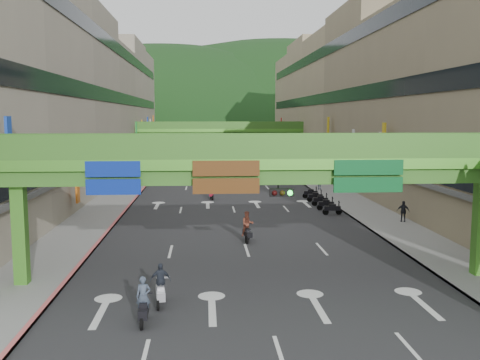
# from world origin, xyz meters

# --- Properties ---
(ground) EXTENTS (320.00, 320.00, 0.00)m
(ground) POSITION_xyz_m (0.00, 0.00, 0.00)
(ground) COLOR black
(ground) RESTS_ON ground
(road_slab) EXTENTS (18.00, 140.00, 0.02)m
(road_slab) POSITION_xyz_m (0.00, 50.00, 0.01)
(road_slab) COLOR #28282B
(road_slab) RESTS_ON ground
(sidewalk_left) EXTENTS (4.00, 140.00, 0.15)m
(sidewalk_left) POSITION_xyz_m (-11.00, 50.00, 0.07)
(sidewalk_left) COLOR gray
(sidewalk_left) RESTS_ON ground
(sidewalk_right) EXTENTS (4.00, 140.00, 0.15)m
(sidewalk_right) POSITION_xyz_m (11.00, 50.00, 0.07)
(sidewalk_right) COLOR gray
(sidewalk_right) RESTS_ON ground
(curb_left) EXTENTS (0.20, 140.00, 0.18)m
(curb_left) POSITION_xyz_m (-9.10, 50.00, 0.09)
(curb_left) COLOR #CC5959
(curb_left) RESTS_ON ground
(curb_right) EXTENTS (0.20, 140.00, 0.18)m
(curb_right) POSITION_xyz_m (9.10, 50.00, 0.09)
(curb_right) COLOR gray
(curb_right) RESTS_ON ground
(building_row_left) EXTENTS (12.80, 95.00, 19.00)m
(building_row_left) POSITION_xyz_m (-18.93, 50.00, 9.46)
(building_row_left) COLOR #9E937F
(building_row_left) RESTS_ON ground
(building_row_right) EXTENTS (12.80, 95.00, 19.00)m
(building_row_right) POSITION_xyz_m (18.93, 50.00, 9.46)
(building_row_right) COLOR gray
(building_row_right) RESTS_ON ground
(overpass_near) EXTENTS (28.00, 12.27, 7.10)m
(overpass_near) POSITION_xyz_m (0.93, 5.38, 5.21)
(overpass_near) COLOR #4C9E2D
(overpass_near) RESTS_ON ground
(overpass_far) EXTENTS (28.00, 2.20, 7.10)m
(overpass_far) POSITION_xyz_m (0.00, 65.00, 5.40)
(overpass_far) COLOR #4C9E2D
(overpass_far) RESTS_ON ground
(hill_left) EXTENTS (168.00, 140.00, 112.00)m
(hill_left) POSITION_xyz_m (-15.00, 160.00, 0.00)
(hill_left) COLOR #1C4419
(hill_left) RESTS_ON ground
(hill_right) EXTENTS (208.00, 176.00, 128.00)m
(hill_right) POSITION_xyz_m (25.00, 180.00, 0.00)
(hill_right) COLOR #1C4419
(hill_right) RESTS_ON ground
(bunting_string) EXTENTS (26.00, 0.36, 0.47)m
(bunting_string) POSITION_xyz_m (0.00, 30.00, 5.96)
(bunting_string) COLOR black
(bunting_string) RESTS_ON ground
(scooter_rider_near) EXTENTS (0.58, 1.60, 1.87)m
(scooter_rider_near) POSITION_xyz_m (-4.83, 1.00, 0.85)
(scooter_rider_near) COLOR black
(scooter_rider_near) RESTS_ON ground
(scooter_rider_mid) EXTENTS (0.87, 1.60, 1.96)m
(scooter_rider_mid) POSITION_xyz_m (0.22, 14.21, 1.00)
(scooter_rider_mid) COLOR black
(scooter_rider_mid) RESTS_ON ground
(scooter_rider_left) EXTENTS (0.91, 1.60, 1.84)m
(scooter_rider_left) POSITION_xyz_m (-4.35, 2.96, 0.90)
(scooter_rider_left) COLOR #A1A2A9
(scooter_rider_left) RESTS_ON ground
(scooter_rider_far) EXTENTS (0.79, 1.60, 1.84)m
(scooter_rider_far) POSITION_xyz_m (-1.78, 31.84, 0.91)
(scooter_rider_far) COLOR maroon
(scooter_rider_far) RESTS_ON ground
(parked_scooter_row) EXTENTS (1.60, 9.35, 1.08)m
(parked_scooter_row) POSITION_xyz_m (7.80, 27.42, 0.52)
(parked_scooter_row) COLOR black
(parked_scooter_row) RESTS_ON ground
(car_silver) EXTENTS (1.81, 4.35, 1.40)m
(car_silver) POSITION_xyz_m (-2.15, 60.87, 0.70)
(car_silver) COLOR #9A9BA2
(car_silver) RESTS_ON ground
(car_yellow) EXTENTS (1.92, 3.75, 1.22)m
(car_yellow) POSITION_xyz_m (4.13, 62.80, 0.61)
(car_yellow) COLOR #F59500
(car_yellow) RESTS_ON ground
(pedestrian_dark) EXTENTS (0.98, 0.73, 1.55)m
(pedestrian_dark) POSITION_xyz_m (12.20, 19.24, 0.77)
(pedestrian_dark) COLOR black
(pedestrian_dark) RESTS_ON ground
(pedestrian_blue) EXTENTS (0.85, 0.72, 1.55)m
(pedestrian_blue) POSITION_xyz_m (9.80, 37.01, 0.78)
(pedestrian_blue) COLOR #343955
(pedestrian_blue) RESTS_ON ground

